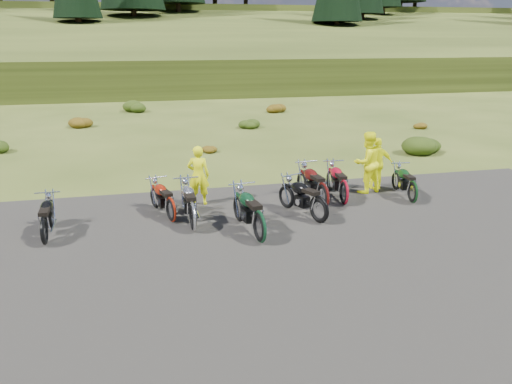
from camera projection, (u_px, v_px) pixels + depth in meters
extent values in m
plane|color=#354517|center=(274.00, 232.00, 12.43)|extent=(300.00, 300.00, 0.00)
cube|color=black|center=(298.00, 266.00, 10.57)|extent=(20.00, 12.00, 0.04)
cube|color=#2B3612|center=(150.00, 58.00, 114.70)|extent=(300.00, 90.00, 9.17)
cylinder|color=black|center=(0.00, 0.00, 69.22)|extent=(0.70, 0.70, 2.20)
cylinder|color=black|center=(79.00, 27.00, 55.28)|extent=(0.70, 0.70, 2.20)
cylinder|color=black|center=(134.00, 18.00, 61.79)|extent=(0.70, 0.70, 2.20)
cylinder|color=black|center=(178.00, 10.00, 68.31)|extent=(0.70, 0.70, 2.20)
cylinder|color=black|center=(215.00, 4.00, 74.83)|extent=(0.70, 0.70, 2.20)
cylinder|color=black|center=(246.00, 0.00, 81.40)|extent=(0.70, 0.70, 2.20)
cylinder|color=black|center=(336.00, 29.00, 60.88)|extent=(0.70, 0.70, 2.20)
cylinder|color=black|center=(362.00, 21.00, 67.40)|extent=(0.70, 0.70, 2.20)
cylinder|color=black|center=(383.00, 14.00, 73.92)|extent=(0.70, 0.70, 2.20)
cylinder|color=black|center=(400.00, 8.00, 80.43)|extent=(0.70, 0.70, 2.20)
cylinder|color=black|center=(415.00, 3.00, 86.95)|extent=(0.70, 0.70, 2.20)
ellipsoid|color=#64390C|center=(80.00, 121.00, 26.41)|extent=(1.30, 1.30, 0.77)
ellipsoid|color=black|center=(136.00, 105.00, 31.94)|extent=(1.56, 1.56, 0.92)
ellipsoid|color=#64390C|center=(208.00, 147.00, 20.83)|extent=(0.77, 0.77, 0.45)
ellipsoid|color=black|center=(249.00, 123.00, 26.36)|extent=(1.03, 1.03, 0.61)
ellipsoid|color=#64390C|center=(275.00, 106.00, 31.89)|extent=(1.30, 1.30, 0.77)
ellipsoid|color=black|center=(423.00, 142.00, 20.69)|extent=(1.56, 1.56, 0.92)
ellipsoid|color=#64390C|center=(418.00, 124.00, 26.31)|extent=(0.77, 0.77, 0.45)
imported|color=#DFE40C|center=(198.00, 176.00, 14.18)|extent=(0.71, 0.55, 1.71)
imported|color=#DFE40C|center=(367.00, 163.00, 15.25)|extent=(1.08, 0.93, 1.90)
imported|color=#DFE40C|center=(377.00, 164.00, 15.68)|extent=(1.03, 0.66, 1.63)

